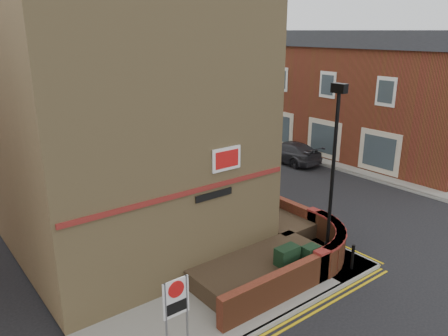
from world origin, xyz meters
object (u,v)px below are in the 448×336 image
utility_cabinet_large (287,264)px  silver_car_near (228,179)px  zone_sign (176,304)px  lamppost (332,177)px

utility_cabinet_large → silver_car_near: utility_cabinet_large is taller
zone_sign → silver_car_near: 12.34m
lamppost → silver_car_near: bearing=76.1°
utility_cabinet_large → lamppost: bearing=-3.0°
lamppost → zone_sign: (-6.60, -0.70, -1.70)m
lamppost → utility_cabinet_large: bearing=177.0°
utility_cabinet_large → silver_car_near: bearing=64.0°
silver_car_near → lamppost: bearing=-104.0°
lamppost → utility_cabinet_large: (-1.90, 0.10, -2.62)m
zone_sign → silver_car_near: size_ratio=0.56×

